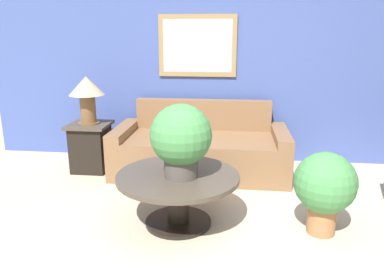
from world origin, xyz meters
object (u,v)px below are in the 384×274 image
(couch_main, at_px, (201,150))
(side_table, at_px, (91,146))
(potted_plant_on_table, at_px, (181,138))
(potted_plant_floor, at_px, (325,186))
(coffee_table, at_px, (178,188))
(table_lamp, at_px, (87,92))

(couch_main, xyz_separation_m, side_table, (-1.38, -0.09, 0.03))
(potted_plant_on_table, relative_size, potted_plant_floor, 0.88)
(coffee_table, xyz_separation_m, table_lamp, (-1.30, 1.27, 0.65))
(couch_main, relative_size, table_lamp, 3.63)
(potted_plant_on_table, bearing_deg, potted_plant_floor, 1.00)
(coffee_table, bearing_deg, potted_plant_on_table, -48.30)
(coffee_table, xyz_separation_m, potted_plant_floor, (1.26, -0.02, 0.09))
(couch_main, relative_size, potted_plant_on_table, 3.31)
(coffee_table, height_order, potted_plant_on_table, potted_plant_on_table)
(coffee_table, bearing_deg, table_lamp, 135.73)
(couch_main, height_order, table_lamp, table_lamp)
(coffee_table, distance_m, table_lamp, 1.93)
(coffee_table, xyz_separation_m, side_table, (-1.30, 1.27, -0.04))
(couch_main, bearing_deg, potted_plant_on_table, -91.77)
(couch_main, relative_size, side_table, 3.49)
(couch_main, distance_m, potted_plant_on_table, 1.50)
(potted_plant_floor, bearing_deg, coffee_table, 179.08)
(couch_main, distance_m, table_lamp, 1.56)
(potted_plant_on_table, height_order, potted_plant_floor, potted_plant_on_table)
(side_table, xyz_separation_m, table_lamp, (0.00, 0.00, 0.69))
(coffee_table, bearing_deg, potted_plant_floor, -0.92)
(couch_main, height_order, potted_plant_on_table, potted_plant_on_table)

